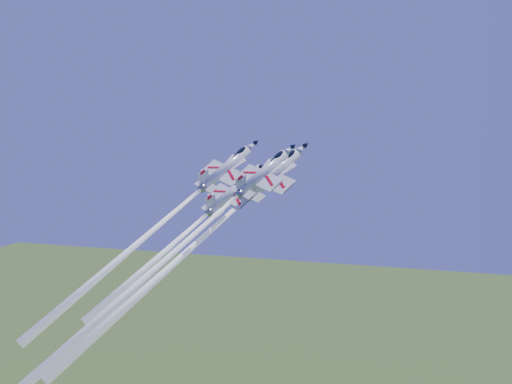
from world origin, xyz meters
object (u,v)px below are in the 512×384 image
(jet_left, at_px, (158,226))
(jet_right, at_px, (179,248))
(jet_lead, at_px, (198,242))
(jet_slot, at_px, (186,233))

(jet_left, distance_m, jet_right, 10.77)
(jet_left, bearing_deg, jet_lead, 55.47)
(jet_lead, bearing_deg, jet_left, -124.53)
(jet_left, xyz_separation_m, jet_right, (7.56, -7.40, -1.98))
(jet_left, bearing_deg, jet_right, -13.49)
(jet_lead, xyz_separation_m, jet_slot, (-0.25, -5.19, 2.55))
(jet_left, height_order, jet_right, jet_left)
(jet_right, xyz_separation_m, jet_slot, (-1.06, 5.30, 1.49))
(jet_lead, relative_size, jet_slot, 1.55)
(jet_right, height_order, jet_slot, jet_right)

